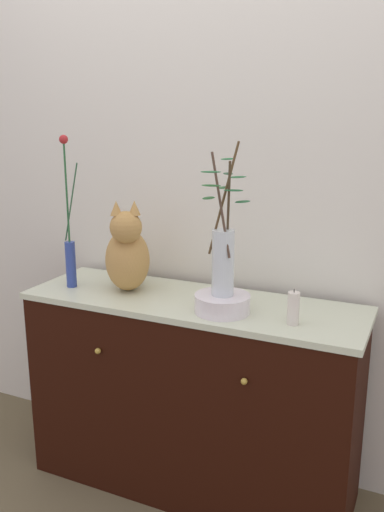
{
  "coord_description": "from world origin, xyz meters",
  "views": [
    {
      "loc": [
        0.84,
        -1.85,
        1.54
      ],
      "look_at": [
        0.0,
        0.0,
        1.02
      ],
      "focal_mm": 37.83,
      "sensor_mm": 36.0,
      "label": 1
    }
  ],
  "objects_px": {
    "cat_sitting": "(127,254)",
    "vase_glass_clear": "(223,254)",
    "bowl_porcelain": "(222,303)",
    "sideboard": "(192,395)",
    "vase_slim_green": "(70,247)",
    "candle_pillar": "(293,308)"
  },
  "relations": [
    {
      "from": "vase_glass_clear",
      "to": "candle_pillar",
      "type": "distance_m",
      "value": 0.32
    },
    {
      "from": "bowl_porcelain",
      "to": "vase_glass_clear",
      "type": "height_order",
      "value": "vase_glass_clear"
    },
    {
      "from": "sideboard",
      "to": "cat_sitting",
      "type": "relative_size",
      "value": 3.4
    },
    {
      "from": "vase_slim_green",
      "to": "candle_pillar",
      "type": "distance_m",
      "value": 0.98
    },
    {
      "from": "bowl_porcelain",
      "to": "vase_glass_clear",
      "type": "xyz_separation_m",
      "value": [
        -0.0,
        0.0,
        0.19
      ]
    },
    {
      "from": "vase_slim_green",
      "to": "sideboard",
      "type": "bearing_deg",
      "value": 5.9
    },
    {
      "from": "sideboard",
      "to": "bowl_porcelain",
      "type": "relative_size",
      "value": 6.61
    },
    {
      "from": "cat_sitting",
      "to": "bowl_porcelain",
      "type": "height_order",
      "value": "cat_sitting"
    },
    {
      "from": "vase_slim_green",
      "to": "candle_pillar",
      "type": "height_order",
      "value": "vase_slim_green"
    },
    {
      "from": "cat_sitting",
      "to": "vase_glass_clear",
      "type": "relative_size",
      "value": 0.72
    },
    {
      "from": "bowl_porcelain",
      "to": "vase_slim_green",
      "type": "bearing_deg",
      "value": 177.95
    },
    {
      "from": "cat_sitting",
      "to": "vase_slim_green",
      "type": "distance_m",
      "value": 0.25
    },
    {
      "from": "cat_sitting",
      "to": "vase_glass_clear",
      "type": "height_order",
      "value": "vase_glass_clear"
    },
    {
      "from": "vase_slim_green",
      "to": "cat_sitting",
      "type": "bearing_deg",
      "value": 13.96
    },
    {
      "from": "vase_glass_clear",
      "to": "cat_sitting",
      "type": "bearing_deg",
      "value": 169.53
    },
    {
      "from": "vase_slim_green",
      "to": "vase_glass_clear",
      "type": "distance_m",
      "value": 0.7
    },
    {
      "from": "sideboard",
      "to": "vase_glass_clear",
      "type": "bearing_deg",
      "value": -26.4
    },
    {
      "from": "vase_glass_clear",
      "to": "sideboard",
      "type": "bearing_deg",
      "value": 153.6
    },
    {
      "from": "bowl_porcelain",
      "to": "vase_glass_clear",
      "type": "distance_m",
      "value": 0.19
    },
    {
      "from": "sideboard",
      "to": "vase_glass_clear",
      "type": "height_order",
      "value": "vase_glass_clear"
    },
    {
      "from": "sideboard",
      "to": "bowl_porcelain",
      "type": "bearing_deg",
      "value": -26.7
    },
    {
      "from": "cat_sitting",
      "to": "sideboard",
      "type": "bearing_deg",
      "value": -0.92
    }
  ]
}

